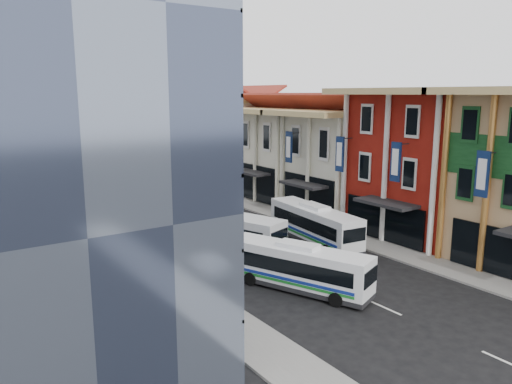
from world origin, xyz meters
TOP-DOWN VIEW (x-y plane):
  - sidewalk_right at (8.50, 22.00)m, footprint 3.00×90.00m
  - sidewalk_left at (-8.50, 22.00)m, footprint 3.00×90.00m
  - shophouse_red at (14.00, 17.00)m, footprint 8.00×10.00m
  - shophouse_cream_near at (14.00, 26.50)m, footprint 8.00×9.00m
  - shophouse_cream_mid at (14.00, 35.50)m, footprint 8.00×9.00m
  - shophouse_cream_far at (14.00, 46.00)m, footprint 8.00×12.00m
  - office_tower at (-17.00, 19.00)m, footprint 12.00×26.00m
  - bus_left_near at (-2.40, 13.08)m, footprint 5.62×9.66m
  - bus_left_far at (-2.00, 22.53)m, footprint 5.65×10.51m
  - bus_right at (5.02, 20.02)m, footprint 3.44×10.37m

SIDE VIEW (x-z plane):
  - sidewalk_right at x=8.50m, z-range 0.00..0.15m
  - sidewalk_left at x=-8.50m, z-range 0.00..0.15m
  - bus_left_near at x=-2.40m, z-range 0.00..3.05m
  - bus_right at x=5.02m, z-range 0.00..3.26m
  - bus_left_far at x=-2.00m, z-range 0.00..3.30m
  - shophouse_cream_near at x=14.00m, z-range 0.00..10.00m
  - shophouse_cream_mid at x=14.00m, z-range 0.00..10.00m
  - shophouse_cream_far at x=14.00m, z-range 0.00..11.00m
  - shophouse_red at x=14.00m, z-range 0.00..12.00m
  - office_tower at x=-17.00m, z-range 0.00..30.00m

